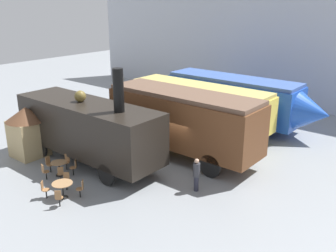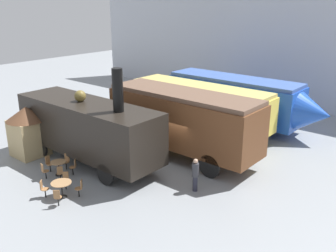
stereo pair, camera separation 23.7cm
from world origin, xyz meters
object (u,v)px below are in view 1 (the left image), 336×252
object	(u,v)px
streamlined_locomotive	(242,99)
visitor_person	(196,174)
cafe_chair_0	(67,161)
cafe_table_near	(59,165)
passenger_coach_vintage	(199,104)
passenger_coach_wooden	(183,119)
steam_locomotive	(88,127)
cafe_table_mid	(62,186)
ticket_kiosk	(28,129)

from	to	relation	value
streamlined_locomotive	visitor_person	size ratio (longest dim) A/B	7.09
streamlined_locomotive	cafe_chair_0	size ratio (longest dim) A/B	13.73
cafe_table_near	passenger_coach_vintage	bearing A→B (deg)	79.52
cafe_table_near	cafe_chair_0	distance (m)	0.80
passenger_coach_wooden	cafe_chair_0	world-z (taller)	passenger_coach_wooden
cafe_chair_0	passenger_coach_wooden	bearing A→B (deg)	121.23
steam_locomotive	visitor_person	xyz separation A→B (m)	(6.63, 1.09, -1.22)
passenger_coach_vintage	cafe_table_near	world-z (taller)	passenger_coach_vintage
cafe_table_near	cafe_table_mid	size ratio (longest dim) A/B	0.87
passenger_coach_wooden	ticket_kiosk	xyz separation A→B (m)	(-7.08, -5.69, -0.67)
streamlined_locomotive	cafe_table_near	world-z (taller)	streamlined_locomotive
passenger_coach_wooden	cafe_table_near	distance (m)	7.31
steam_locomotive	cafe_table_mid	xyz separation A→B (m)	(2.20, -3.44, -1.52)
steam_locomotive	cafe_table_mid	distance (m)	4.35
passenger_coach_vintage	ticket_kiosk	xyz separation A→B (m)	(-5.48, -9.58, -0.41)
ticket_kiosk	cafe_table_mid	bearing A→B (deg)	-17.46
streamlined_locomotive	cafe_chair_0	distance (m)	13.33
passenger_coach_wooden	ticket_kiosk	world-z (taller)	passenger_coach_wooden
visitor_person	ticket_kiosk	xyz separation A→B (m)	(-10.16, -2.72, 0.76)
cafe_table_mid	visitor_person	distance (m)	6.34
cafe_chair_0	ticket_kiosk	size ratio (longest dim) A/B	0.29
passenger_coach_vintage	steam_locomotive	size ratio (longest dim) A/B	1.06
visitor_person	passenger_coach_vintage	bearing A→B (deg)	124.31
cafe_table_near	visitor_person	bearing A→B (deg)	26.29
cafe_table_mid	cafe_chair_0	xyz separation A→B (m)	(-2.43, 2.02, -0.12)
cafe_table_near	steam_locomotive	bearing A→B (deg)	92.30
streamlined_locomotive	passenger_coach_vintage	bearing A→B (deg)	-113.61
passenger_coach_vintage	visitor_person	world-z (taller)	passenger_coach_vintage
steam_locomotive	cafe_table_mid	world-z (taller)	steam_locomotive
passenger_coach_wooden	cafe_table_near	world-z (taller)	passenger_coach_wooden
steam_locomotive	visitor_person	size ratio (longest dim) A/B	5.62
steam_locomotive	visitor_person	distance (m)	6.83
passenger_coach_vintage	visitor_person	bearing A→B (deg)	-55.69
cafe_table_near	cafe_table_mid	bearing A→B (deg)	-31.51
streamlined_locomotive	cafe_table_mid	world-z (taller)	streamlined_locomotive
cafe_chair_0	cafe_table_mid	bearing A→B (deg)	26.27
passenger_coach_vintage	cafe_chair_0	bearing A→B (deg)	-103.15
passenger_coach_wooden	ticket_kiosk	size ratio (longest dim) A/B	3.11
passenger_coach_vintage	cafe_table_mid	size ratio (longest dim) A/B	10.50
cafe_chair_0	cafe_table_near	bearing A→B (deg)	0.00
passenger_coach_vintage	steam_locomotive	world-z (taller)	steam_locomotive
steam_locomotive	cafe_chair_0	size ratio (longest dim) A/B	10.89
passenger_coach_vintage	cafe_chair_0	distance (m)	9.74
passenger_coach_vintage	cafe_table_near	size ratio (longest dim) A/B	12.02
passenger_coach_wooden	visitor_person	world-z (taller)	passenger_coach_wooden
cafe_table_near	cafe_chair_0	size ratio (longest dim) A/B	0.96
cafe_chair_0	ticket_kiosk	world-z (taller)	ticket_kiosk
streamlined_locomotive	visitor_person	bearing A→B (deg)	-72.58
streamlined_locomotive	passenger_coach_wooden	world-z (taller)	passenger_coach_wooden
cafe_table_mid	ticket_kiosk	distance (m)	6.10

